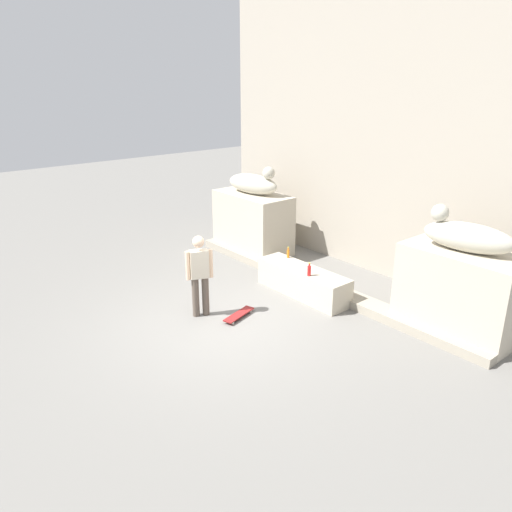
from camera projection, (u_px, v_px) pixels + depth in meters
ground_plane at (220, 325)px, 9.63m from camera, size 40.00×40.00×0.00m
facade_wall at (387, 134)px, 11.44m from camera, size 10.13×0.60×6.54m
pedestal_left at (253, 222)px, 13.53m from camera, size 2.17×1.13×1.59m
pedestal_right at (460, 292)px, 9.19m from camera, size 2.17×1.13×1.59m
statue_reclining_left at (254, 183)px, 13.14m from camera, size 1.67×0.80×0.78m
statue_reclining_right at (466, 236)px, 8.85m from camera, size 1.67×0.83×0.78m
ledge_block at (303, 282)px, 10.89m from camera, size 2.29×0.64×0.61m
skater at (200, 272)px, 9.74m from camera, size 0.32×0.50×1.67m
skateboard at (239, 314)px, 9.93m from camera, size 0.41×0.82×0.08m
bottle_orange at (288, 253)px, 11.40m from camera, size 0.06×0.06×0.26m
bottle_red at (309, 270)px, 10.36m from camera, size 0.08×0.08×0.29m
stair_step at (318, 285)px, 11.25m from camera, size 8.19×0.50×0.18m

